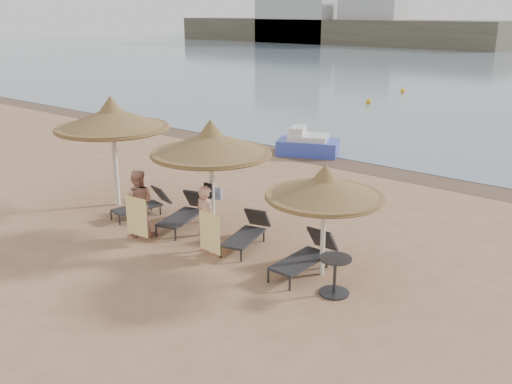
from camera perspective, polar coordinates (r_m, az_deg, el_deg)
ground at (r=14.37m, az=-7.34°, el=-5.34°), size 160.00×160.00×0.00m
wet_sand_strip at (r=21.56m, az=10.93°, el=2.40°), size 200.00×1.60×0.01m
far_shore at (r=93.60m, az=17.81°, el=15.34°), size 150.00×54.80×12.00m
palapa_left at (r=17.04m, az=-14.22°, el=7.10°), size 3.30×3.30×3.27m
palapa_center at (r=14.29m, az=-4.52°, el=4.83°), size 3.06×3.06×3.04m
palapa_right at (r=12.14m, az=6.89°, el=0.45°), size 2.56×2.56×2.54m
lounger_far_left at (r=16.49m, az=-11.11°, el=-1.18°), size 0.88×1.77×0.76m
lounger_near_left at (r=15.53m, az=-7.07°, el=-2.02°), size 1.12×2.00×0.85m
lounger_near_right at (r=14.15m, az=-0.82°, el=-3.99°), size 1.03×1.87×0.80m
lounger_far_right at (r=12.87m, az=5.08°, el=-6.26°), size 0.64×1.90×0.85m
side_table at (r=11.92m, az=7.87°, el=-8.41°), size 0.67×0.67×0.81m
person_left at (r=14.86m, az=-11.77°, el=-0.58°), size 1.11×1.08×2.04m
person_right at (r=13.59m, az=-5.03°, el=-2.22°), size 0.95×0.67×1.95m
towel_left at (r=14.50m, az=-11.86°, el=-2.41°), size 0.72×0.08×1.01m
towel_right at (r=13.30m, az=-4.65°, el=-4.07°), size 0.69×0.07×0.97m
bag_patterned at (r=14.77m, az=-3.92°, el=-0.15°), size 0.27×0.15×0.32m
bag_dark at (r=14.49m, az=-4.84°, el=0.15°), size 0.27×0.15×0.37m
pedal_boat at (r=23.19m, az=5.17°, el=4.78°), size 2.76×2.26×1.12m
buoy_left at (r=36.37m, az=11.20°, el=8.87°), size 0.34×0.34×0.34m
buoy_extra at (r=41.96m, az=14.47°, el=9.80°), size 0.33×0.33×0.33m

